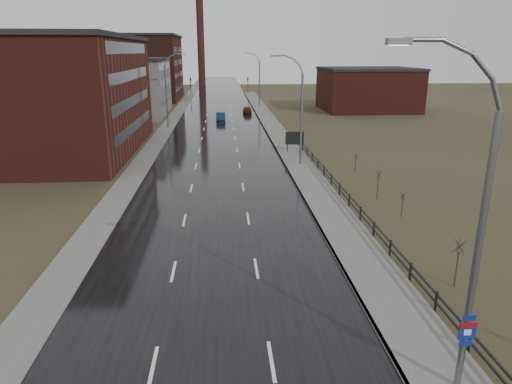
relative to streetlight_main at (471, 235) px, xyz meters
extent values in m
cube|color=black|center=(-8.47, 58.00, -6.03)|extent=(14.00, 300.00, 0.06)
cube|color=#595651|center=(0.13, 33.00, -5.97)|extent=(3.20, 180.00, 0.18)
cube|color=slate|center=(-1.39, 33.00, -5.97)|extent=(0.16, 180.00, 0.18)
cube|color=#595651|center=(-16.67, 58.00, -6.00)|extent=(2.40, 260.00, 0.12)
cube|color=#471914|center=(-29.47, 43.00, 0.44)|extent=(22.00, 28.00, 13.00)
cube|color=black|center=(-29.47, 43.00, 7.19)|extent=(22.44, 28.56, 0.50)
cube|color=black|center=(-18.49, 43.00, -3.06)|extent=(0.06, 22.40, 1.20)
cube|color=black|center=(-18.49, 43.00, -0.06)|extent=(0.06, 22.40, 1.20)
cube|color=black|center=(-18.49, 43.00, 2.94)|extent=(0.06, 22.40, 1.20)
cube|color=black|center=(-18.49, 43.00, 5.94)|extent=(0.06, 22.40, 1.20)
cube|color=slate|center=(-26.47, 76.00, -1.06)|extent=(16.00, 20.00, 10.00)
cube|color=black|center=(-26.47, 76.00, 4.19)|extent=(16.32, 20.40, 0.50)
cube|color=black|center=(-18.49, 76.00, -3.06)|extent=(0.06, 16.00, 1.20)
cube|color=black|center=(-18.49, 76.00, -0.06)|extent=(0.06, 16.00, 1.20)
cube|color=black|center=(-18.49, 76.00, 2.94)|extent=(0.06, 16.00, 1.20)
cube|color=#331611|center=(-31.47, 106.00, 1.44)|extent=(26.00, 24.00, 15.00)
cube|color=black|center=(-31.47, 106.00, 9.19)|extent=(26.52, 24.48, 0.50)
cube|color=black|center=(-18.49, 106.00, -3.06)|extent=(0.06, 19.20, 1.20)
cube|color=black|center=(-18.49, 106.00, -0.06)|extent=(0.06, 19.20, 1.20)
cube|color=black|center=(-18.49, 106.00, 2.94)|extent=(0.06, 19.20, 1.20)
cube|color=black|center=(-18.49, 106.00, 5.94)|extent=(0.06, 19.20, 1.20)
cube|color=#471914|center=(21.83, 80.00, -2.06)|extent=(18.00, 16.00, 8.00)
cube|color=black|center=(21.83, 80.00, 2.19)|extent=(18.36, 16.32, 0.50)
cylinder|color=#331611|center=(-14.47, 148.00, 8.94)|extent=(2.40, 2.40, 30.00)
cylinder|color=slate|center=(0.33, 0.00, -1.06)|extent=(0.24, 0.24, 10.00)
cylinder|color=slate|center=(0.14, 0.00, 4.40)|extent=(0.57, 0.14, 1.12)
cylinder|color=slate|center=(-0.41, 0.00, 5.22)|extent=(0.91, 0.14, 0.91)
cylinder|color=slate|center=(-1.22, 0.00, 5.76)|extent=(1.12, 0.14, 0.57)
cylinder|color=slate|center=(-2.19, 0.00, 5.95)|extent=(1.15, 0.14, 0.14)
cube|color=slate|center=(-2.94, 0.00, 5.90)|extent=(0.70, 0.28, 0.18)
cube|color=silver|center=(-2.94, 0.00, 5.80)|extent=(0.50, 0.20, 0.04)
cube|color=navy|center=(0.33, -0.12, -3.01)|extent=(0.45, 0.04, 0.22)
cube|color=navy|center=(0.33, -0.12, -3.51)|extent=(0.60, 0.04, 0.65)
cube|color=maroon|center=(0.33, -0.13, -3.28)|extent=(0.60, 0.04, 0.20)
cube|color=navy|center=(0.33, -0.12, -4.01)|extent=(0.45, 0.04, 0.22)
cube|color=silver|center=(0.33, -0.14, -3.56)|extent=(0.26, 0.02, 0.22)
cylinder|color=slate|center=(0.33, 34.00, -1.31)|extent=(0.24, 0.24, 9.50)
cylinder|color=slate|center=(0.16, 34.00, 3.84)|extent=(0.51, 0.14, 0.98)
cylinder|color=slate|center=(-0.32, 34.00, 4.56)|extent=(0.81, 0.14, 0.81)
cylinder|color=slate|center=(-1.03, 34.00, 5.04)|extent=(0.98, 0.14, 0.51)
cylinder|color=slate|center=(-1.87, 34.00, 5.20)|extent=(1.01, 0.14, 0.14)
cube|color=slate|center=(-2.56, 34.00, 5.15)|extent=(0.70, 0.28, 0.18)
cube|color=silver|center=(-2.56, 34.00, 5.05)|extent=(0.50, 0.20, 0.04)
cylinder|color=slate|center=(-16.47, 60.00, -1.31)|extent=(0.24, 0.24, 9.50)
cylinder|color=slate|center=(-16.30, 60.00, 3.84)|extent=(0.51, 0.14, 0.98)
cylinder|color=slate|center=(-15.83, 60.00, 4.56)|extent=(0.81, 0.14, 0.81)
cylinder|color=slate|center=(-15.11, 60.00, 5.04)|extent=(0.98, 0.14, 0.51)
cylinder|color=slate|center=(-14.27, 60.00, 5.20)|extent=(1.01, 0.14, 0.14)
cube|color=slate|center=(-13.59, 60.00, 5.15)|extent=(0.70, 0.28, 0.18)
cube|color=silver|center=(-13.59, 60.00, 5.05)|extent=(0.50, 0.20, 0.04)
cylinder|color=slate|center=(0.33, 88.00, -1.31)|extent=(0.24, 0.24, 9.50)
cylinder|color=slate|center=(0.16, 88.00, 3.84)|extent=(0.51, 0.14, 0.98)
cylinder|color=slate|center=(-0.32, 88.00, 4.56)|extent=(0.81, 0.14, 0.81)
cylinder|color=slate|center=(-1.03, 88.00, 5.04)|extent=(0.98, 0.14, 0.51)
cylinder|color=slate|center=(-1.87, 88.00, 5.20)|extent=(1.01, 0.14, 0.14)
cube|color=slate|center=(-2.56, 88.00, 5.15)|extent=(0.70, 0.28, 0.18)
cube|color=silver|center=(-2.56, 88.00, 5.05)|extent=(0.50, 0.20, 0.04)
cube|color=black|center=(1.83, 2.00, -5.51)|extent=(0.10, 0.10, 1.10)
cube|color=black|center=(1.83, 5.00, -5.51)|extent=(0.10, 0.10, 1.10)
cube|color=black|center=(1.83, 8.00, -5.51)|extent=(0.10, 0.10, 1.10)
cube|color=black|center=(1.83, 11.00, -5.51)|extent=(0.10, 0.10, 1.10)
cube|color=black|center=(1.83, 14.00, -5.51)|extent=(0.10, 0.10, 1.10)
cube|color=black|center=(1.83, 17.00, -5.51)|extent=(0.10, 0.10, 1.10)
cube|color=black|center=(1.83, 20.00, -5.51)|extent=(0.10, 0.10, 1.10)
cube|color=black|center=(1.83, 23.00, -5.51)|extent=(0.10, 0.10, 1.10)
cube|color=black|center=(1.83, 26.00, -5.51)|extent=(0.10, 0.10, 1.10)
cube|color=black|center=(1.83, 29.00, -5.51)|extent=(0.10, 0.10, 1.10)
cube|color=black|center=(1.83, 32.00, -5.51)|extent=(0.10, 0.10, 1.10)
cube|color=black|center=(1.83, 35.00, -5.51)|extent=(0.10, 0.10, 1.10)
cube|color=black|center=(1.83, 38.00, -5.51)|extent=(0.10, 0.10, 1.10)
cube|color=black|center=(1.83, 41.00, -5.51)|extent=(0.10, 0.10, 1.10)
cube|color=black|center=(1.83, 16.50, -5.11)|extent=(0.08, 53.00, 0.10)
cube|color=black|center=(1.83, 16.50, -5.51)|extent=(0.08, 53.00, 0.10)
cylinder|color=#382D23|center=(3.97, 7.37, -5.09)|extent=(0.08, 0.08, 1.94)
cylinder|color=#382D23|center=(4.02, 7.37, -3.83)|extent=(0.04, 0.65, 0.76)
cylinder|color=#382D23|center=(3.99, 7.42, -3.83)|extent=(0.62, 0.24, 0.77)
cylinder|color=#382D23|center=(3.93, 7.40, -3.83)|extent=(0.37, 0.55, 0.78)
cylinder|color=#382D23|center=(3.93, 7.34, -3.83)|extent=(0.37, 0.55, 0.78)
cylinder|color=#382D23|center=(3.99, 7.32, -3.83)|extent=(0.62, 0.24, 0.77)
cylinder|color=#382D23|center=(5.13, 17.66, -5.35)|extent=(0.08, 0.08, 1.42)
cylinder|color=#382D23|center=(5.18, 17.66, -4.43)|extent=(0.04, 0.49, 0.57)
cylinder|color=#382D23|center=(5.14, 17.70, -4.43)|extent=(0.46, 0.19, 0.57)
cylinder|color=#382D23|center=(5.09, 17.69, -4.43)|extent=(0.28, 0.41, 0.58)
cylinder|color=#382D23|center=(5.09, 17.63, -4.43)|extent=(0.28, 0.41, 0.58)
cylinder|color=#382D23|center=(5.14, 17.61, -4.43)|extent=(0.46, 0.19, 0.57)
cylinder|color=#382D23|center=(4.75, 22.02, -5.18)|extent=(0.08, 0.08, 1.75)
cylinder|color=#382D23|center=(4.80, 22.02, -4.04)|extent=(0.04, 0.59, 0.69)
cylinder|color=#382D23|center=(4.76, 22.06, -4.04)|extent=(0.56, 0.22, 0.70)
cylinder|color=#382D23|center=(4.71, 22.05, -4.04)|extent=(0.34, 0.50, 0.71)
cylinder|color=#382D23|center=(4.71, 21.99, -4.04)|extent=(0.34, 0.50, 0.71)
cylinder|color=#382D23|center=(4.76, 21.97, -4.04)|extent=(0.56, 0.22, 0.70)
cylinder|color=#382D23|center=(5.45, 30.91, -5.36)|extent=(0.08, 0.08, 1.40)
cylinder|color=#382D23|center=(5.50, 30.91, -4.45)|extent=(0.04, 0.48, 0.56)
cylinder|color=#382D23|center=(5.47, 30.96, -4.45)|extent=(0.46, 0.19, 0.57)
cylinder|color=#382D23|center=(5.41, 30.94, -4.45)|extent=(0.28, 0.41, 0.57)
cylinder|color=#382D23|center=(5.41, 30.89, -4.45)|extent=(0.28, 0.41, 0.57)
cylinder|color=#382D23|center=(5.47, 30.87, -4.45)|extent=(0.46, 0.19, 0.57)
cube|color=black|center=(-0.22, 40.02, -5.16)|extent=(0.10, 0.10, 1.80)
cube|color=black|center=(1.47, 40.02, -5.16)|extent=(0.10, 0.10, 1.80)
cube|color=silver|center=(0.63, 39.97, -4.24)|extent=(2.11, 0.08, 1.44)
cube|color=black|center=(0.63, 39.92, -4.24)|extent=(2.21, 0.04, 1.54)
cylinder|color=black|center=(-16.47, 118.00, -3.46)|extent=(0.16, 0.16, 5.20)
imported|color=black|center=(-16.47, 118.00, -1.31)|extent=(0.58, 2.73, 1.10)
sphere|color=#FF190C|center=(-16.47, 117.85, -1.01)|extent=(0.18, 0.18, 0.18)
cylinder|color=black|center=(-0.47, 118.00, -3.46)|extent=(0.16, 0.16, 5.20)
imported|color=black|center=(-0.47, 118.00, -1.31)|extent=(0.58, 2.73, 1.10)
sphere|color=#FF190C|center=(-0.47, 117.85, -1.01)|extent=(0.18, 0.18, 0.18)
imported|color=#0D1D42|center=(-8.13, 66.26, -5.33)|extent=(1.57, 4.45, 1.47)
imported|color=#55220E|center=(-2.97, 76.41, -5.36)|extent=(1.68, 4.14, 1.41)
camera|label=1|loc=(-7.90, -13.03, 5.65)|focal=32.00mm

